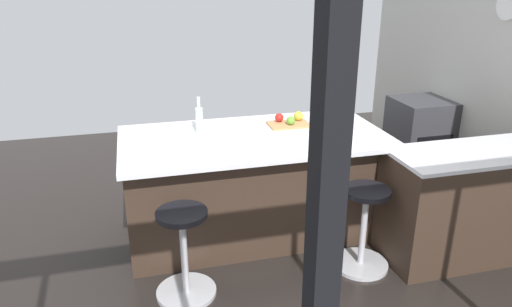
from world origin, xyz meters
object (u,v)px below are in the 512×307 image
stool_by_window (363,231)px  apple_yellow (298,116)px  water_bottle (199,119)px  cutting_board (289,125)px  apple_green (291,121)px  apple_red (279,118)px  stool_middle (184,256)px  oven_range (419,137)px  kitchen_island (253,184)px

stool_by_window → apple_yellow: bearing=-76.8°
water_bottle → cutting_board: bearing=-179.9°
apple_green → water_bottle: water_bottle is taller
stool_by_window → apple_yellow: (0.22, -0.95, 0.68)m
apple_yellow → apple_green: bearing=43.4°
apple_red → stool_middle: bearing=43.9°
stool_middle → water_bottle: bearing=-106.9°
oven_range → water_bottle: water_bottle is taller
cutting_board → apple_green: size_ratio=4.78×
apple_green → kitchen_island: bearing=16.0°
cutting_board → apple_green: apple_green is taller
stool_middle → apple_red: 1.54m
water_bottle → apple_red: bearing=-174.4°
apple_green → stool_by_window: bearing=111.2°
stool_by_window → cutting_board: 1.14m
stool_middle → cutting_board: 1.52m
stool_middle → apple_yellow: apple_yellow is taller
kitchen_island → stool_by_window: 1.03m
kitchen_island → cutting_board: cutting_board is taller
water_bottle → oven_range: bearing=-165.5°
kitchen_island → apple_red: size_ratio=28.48×
kitchen_island → water_bottle: size_ratio=7.08×
apple_green → water_bottle: (0.80, -0.04, 0.07)m
cutting_board → apple_green: bearing=97.0°
stool_middle → apple_green: (-1.07, -0.85, 0.67)m
oven_range → apple_yellow: size_ratio=10.39×
apple_green → cutting_board: bearing=-83.0°
apple_yellow → stool_by_window: bearing=103.2°
stool_by_window → cutting_board: size_ratio=1.89×
apple_green → stool_middle: bearing=38.5°
cutting_board → apple_yellow: apple_yellow is taller
oven_range → water_bottle: 2.76m
apple_red → water_bottle: 0.73m
apple_yellow → apple_green: size_ratio=1.13×
kitchen_island → apple_green: size_ratio=29.39×
oven_range → stool_middle: 3.27m
oven_range → kitchen_island: size_ratio=0.40×
stool_by_window → apple_green: 1.13m
stool_by_window → apple_red: 1.24m
oven_range → kitchen_island: 2.32m
oven_range → stool_by_window: 2.15m
stool_middle → cutting_board: (-1.06, -0.89, 0.63)m
oven_range → apple_green: bearing=21.5°
stool_by_window → water_bottle: 1.62m
stool_middle → kitchen_island: bearing=-133.2°
kitchen_island → stool_middle: kitchen_island is taller
kitchen_island → apple_green: 0.65m
oven_range → apple_green: size_ratio=11.71×
apple_red → apple_green: apple_red is taller
oven_range → apple_green: apple_green is taller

